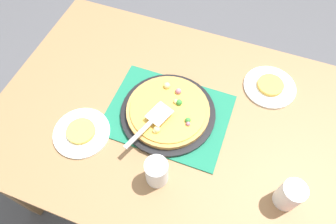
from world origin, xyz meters
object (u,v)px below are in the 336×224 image
served_slice_left (270,85)px  cup_corner (290,195)px  pizza_pan (168,113)px  plate_far_right (82,133)px  pizza (168,110)px  cup_near (157,172)px  plate_near_left (270,87)px  served_slice_right (81,131)px  pizza_server (151,122)px

served_slice_left → cup_corner: bearing=106.6°
pizza_pan → plate_far_right: pizza_pan is taller
pizza → cup_corner: size_ratio=2.75×
cup_near → pizza_pan: bearing=-77.9°
pizza_pan → served_slice_left: size_ratio=3.45×
pizza_pan → cup_near: cup_near is taller
plate_near_left → cup_corner: bearing=106.6°
pizza_pan → pizza: 0.02m
served_slice_left → cup_corner: (-0.14, 0.46, 0.04)m
served_slice_left → served_slice_right: bearing=36.4°
cup_near → plate_far_right: bearing=-10.6°
plate_far_right → cup_corner: size_ratio=1.83×
served_slice_left → cup_corner: 0.48m
pizza_server → pizza: bearing=-110.4°
pizza_pan → pizza_server: size_ratio=1.65×
pizza_pan → served_slice_left: (-0.36, -0.28, 0.01)m
plate_far_right → served_slice_right: served_slice_right is taller
cup_corner → pizza_server: (0.53, -0.09, 0.01)m
plate_near_left → served_slice_left: bearing=0.0°
plate_near_left → pizza_server: bearing=43.2°
served_slice_left → pizza_server: size_ratio=0.48×
pizza_pan → cup_corner: size_ratio=3.17×
plate_far_right → cup_near: size_ratio=1.83×
pizza_pan → plate_near_left: (-0.36, -0.28, -0.01)m
plate_near_left → cup_corner: cup_corner is taller
pizza_pan → pizza: bearing=-153.3°
pizza → pizza_server: pizza_server is taller
plate_far_right → cup_corner: (-0.78, -0.02, 0.06)m
served_slice_left → plate_near_left: bearing=0.0°
served_slice_right → cup_near: (-0.34, 0.06, 0.04)m
pizza → pizza_server: (0.03, 0.09, 0.04)m
served_slice_left → cup_near: bearing=60.6°
plate_far_right → served_slice_left: 0.80m
pizza_pan → cup_corner: bearing=159.9°
served_slice_right → cup_corner: 0.78m
served_slice_right → pizza_server: (-0.25, -0.11, 0.05)m
pizza_pan → served_slice_left: 0.45m
pizza_pan → served_slice_left: served_slice_left is taller
served_slice_left → cup_near: cup_near is taller
pizza_pan → plate_near_left: size_ratio=1.73×
pizza → served_slice_right: (0.28, 0.20, -0.02)m
pizza_pan → served_slice_right: 0.35m
pizza_pan → plate_near_left: bearing=-142.3°
pizza_pan → pizza_server: pizza_server is taller
served_slice_left → served_slice_right: same height
plate_near_left → plate_far_right: same height
plate_near_left → cup_near: (0.30, 0.54, 0.06)m
served_slice_right → cup_corner: (-0.78, -0.02, 0.04)m
pizza_pan → served_slice_right: served_slice_right is taller
cup_near → pizza: bearing=-78.0°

